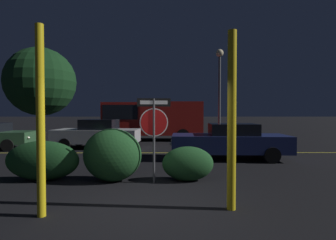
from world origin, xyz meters
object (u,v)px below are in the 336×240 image
object	(u,v)px
yellow_pole_right	(232,121)
street_lamp	(220,77)
hedge_bush_3	(188,164)
passing_car_3	(230,141)
hedge_bush_2	(112,155)
stop_sign	(154,123)
yellow_pole_left	(40,121)
hedge_bush_1	(43,161)
tree_0	(41,82)
passing_car_2	(98,134)
delivery_truck	(150,118)

from	to	relation	value
yellow_pole_right	street_lamp	world-z (taller)	street_lamp
hedge_bush_3	passing_car_3	distance (m)	3.96
hedge_bush_2	hedge_bush_3	xyz separation A→B (m)	(2.06, 0.04, -0.25)
stop_sign	yellow_pole_left	bearing A→B (deg)	-133.36
hedge_bush_1	tree_0	xyz separation A→B (m)	(-6.81, 14.29, 3.86)
hedge_bush_2	passing_car_2	bearing A→B (deg)	107.71
stop_sign	yellow_pole_right	world-z (taller)	yellow_pole_right
yellow_pole_right	tree_0	xyz separation A→B (m)	(-11.48, 16.49, 2.69)
stop_sign	hedge_bush_2	world-z (taller)	stop_sign
hedge_bush_1	street_lamp	world-z (taller)	street_lamp
yellow_pole_right	passing_car_2	xyz separation A→B (m)	(-4.90, 8.93, -0.96)
tree_0	passing_car_3	bearing A→B (deg)	-40.51
delivery_truck	hedge_bush_2	bearing A→B (deg)	177.69
yellow_pole_right	tree_0	bearing A→B (deg)	124.84
tree_0	hedge_bush_2	bearing A→B (deg)	-58.67
street_lamp	hedge_bush_1	bearing A→B (deg)	-123.85
hedge_bush_1	passing_car_3	world-z (taller)	passing_car_3
street_lamp	tree_0	world-z (taller)	tree_0
delivery_truck	tree_0	xyz separation A→B (m)	(-9.11, 3.56, 2.88)
yellow_pole_left	passing_car_2	world-z (taller)	yellow_pole_left
hedge_bush_2	hedge_bush_3	distance (m)	2.07
hedge_bush_3	street_lamp	distance (m)	11.60
stop_sign	hedge_bush_3	world-z (taller)	stop_sign
yellow_pole_right	passing_car_2	size ratio (longest dim) A/B	0.76
passing_car_2	delivery_truck	distance (m)	4.80
stop_sign	delivery_truck	size ratio (longest dim) A/B	0.34
yellow_pole_right	street_lamp	distance (m)	13.14
hedge_bush_1	hedge_bush_3	xyz separation A→B (m)	(4.00, -0.06, -0.08)
stop_sign	passing_car_3	bearing A→B (deg)	48.66
passing_car_2	passing_car_3	xyz separation A→B (m)	(6.22, -3.37, -0.03)
delivery_truck	tree_0	world-z (taller)	tree_0
delivery_truck	street_lamp	xyz separation A→B (m)	(4.72, -0.26, 2.79)
passing_car_2	street_lamp	world-z (taller)	street_lamp
passing_car_2	street_lamp	bearing A→B (deg)	-59.49
yellow_pole_right	hedge_bush_1	size ratio (longest dim) A/B	1.71
stop_sign	street_lamp	xyz separation A→B (m)	(3.93, 10.74, 2.71)
hedge_bush_1	delivery_truck	xyz separation A→B (m)	(2.30, 10.73, 0.98)
passing_car_2	yellow_pole_right	bearing A→B (deg)	-148.03
passing_car_2	passing_car_3	world-z (taller)	passing_car_2
hedge_bush_1	hedge_bush_2	distance (m)	1.96
stop_sign	hedge_bush_3	xyz separation A→B (m)	(0.92, 0.22, -1.13)
hedge_bush_1	delivery_truck	bearing A→B (deg)	77.91
yellow_pole_left	street_lamp	size ratio (longest dim) A/B	0.56
stop_sign	street_lamp	bearing A→B (deg)	67.18
hedge_bush_2	delivery_truck	size ratio (longest dim) A/B	0.24
passing_car_3	delivery_truck	bearing A→B (deg)	30.10
stop_sign	passing_car_2	bearing A→B (deg)	112.63
hedge_bush_2	tree_0	distance (m)	17.25
stop_sign	delivery_truck	distance (m)	11.03
stop_sign	yellow_pole_right	bearing A→B (deg)	-53.29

